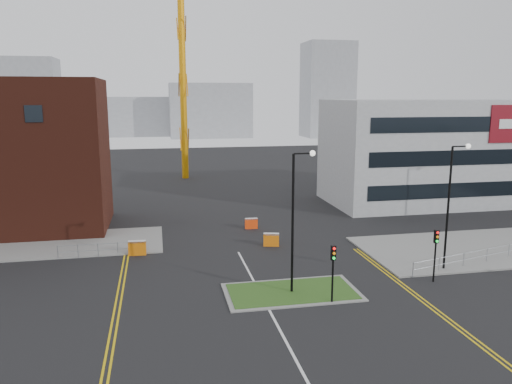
# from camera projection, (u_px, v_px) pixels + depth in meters

# --- Properties ---
(ground) EXTENTS (200.00, 200.00, 0.00)m
(ground) POSITION_uv_depth(u_px,v_px,m) (295.00, 359.00, 24.00)
(ground) COLOR black
(ground) RESTS_ON ground
(pavement_right) EXTENTS (24.00, 10.00, 0.12)m
(pavement_right) POSITION_uv_depth(u_px,v_px,m) (504.00, 247.00, 41.70)
(pavement_right) COLOR slate
(pavement_right) RESTS_ON ground
(island_kerb) EXTENTS (8.60, 4.60, 0.08)m
(island_kerb) POSITION_uv_depth(u_px,v_px,m) (292.00, 292.00, 32.08)
(island_kerb) COLOR slate
(island_kerb) RESTS_ON ground
(grass_island) EXTENTS (8.00, 4.00, 0.12)m
(grass_island) POSITION_uv_depth(u_px,v_px,m) (292.00, 292.00, 32.08)
(grass_island) COLOR #2D541C
(grass_island) RESTS_ON ground
(office_block) EXTENTS (25.00, 12.20, 12.00)m
(office_block) POSITION_uv_depth(u_px,v_px,m) (435.00, 151.00, 58.64)
(office_block) COLOR #A0A2A4
(office_block) RESTS_ON ground
(streetlamp_island) EXTENTS (1.46, 0.36, 9.18)m
(streetlamp_island) POSITION_uv_depth(u_px,v_px,m) (296.00, 211.00, 31.10)
(streetlamp_island) COLOR black
(streetlamp_island) RESTS_ON ground
(streetlamp_right_near) EXTENTS (1.46, 0.36, 9.18)m
(streetlamp_right_near) POSITION_uv_depth(u_px,v_px,m) (452.00, 197.00, 35.33)
(streetlamp_right_near) COLOR black
(streetlamp_right_near) RESTS_ON ground
(traffic_light_island) EXTENTS (0.28, 0.33, 3.65)m
(traffic_light_island) POSITION_uv_depth(u_px,v_px,m) (333.00, 263.00, 30.04)
(traffic_light_island) COLOR black
(traffic_light_island) RESTS_ON ground
(traffic_light_right) EXTENTS (0.28, 0.33, 3.65)m
(traffic_light_right) POSITION_uv_depth(u_px,v_px,m) (436.00, 246.00, 33.50)
(traffic_light_right) COLOR black
(traffic_light_right) RESTS_ON ground
(railing_left) EXTENTS (6.05, 0.05, 1.10)m
(railing_left) POSITION_uv_depth(u_px,v_px,m) (98.00, 248.00, 39.07)
(railing_left) COLOR gray
(railing_left) RESTS_ON ground
(railing_right) EXTENTS (19.05, 5.05, 1.10)m
(railing_right) POSITION_uv_depth(u_px,v_px,m) (509.00, 248.00, 38.87)
(railing_right) COLOR gray
(railing_right) RESTS_ON ground
(centre_line) EXTENTS (0.15, 30.00, 0.01)m
(centre_line) POSITION_uv_depth(u_px,v_px,m) (285.00, 340.00, 25.93)
(centre_line) COLOR silver
(centre_line) RESTS_ON ground
(yellow_left_a) EXTENTS (0.12, 24.00, 0.01)m
(yellow_left_a) POSITION_uv_depth(u_px,v_px,m) (117.00, 294.00, 31.90)
(yellow_left_a) COLOR gold
(yellow_left_a) RESTS_ON ground
(yellow_left_b) EXTENTS (0.12, 24.00, 0.01)m
(yellow_left_b) POSITION_uv_depth(u_px,v_px,m) (122.00, 294.00, 31.96)
(yellow_left_b) COLOR gold
(yellow_left_b) RESTS_ON ground
(yellow_right_a) EXTENTS (0.12, 20.00, 0.01)m
(yellow_right_a) POSITION_uv_depth(u_px,v_px,m) (414.00, 296.00, 31.61)
(yellow_right_a) COLOR gold
(yellow_right_a) RESTS_ON ground
(yellow_right_b) EXTENTS (0.12, 20.00, 0.01)m
(yellow_right_b) POSITION_uv_depth(u_px,v_px,m) (419.00, 295.00, 31.66)
(yellow_right_b) COLOR gold
(yellow_right_b) RESTS_ON ground
(skyline_a) EXTENTS (18.00, 12.00, 22.00)m
(skyline_a) POSITION_uv_depth(u_px,v_px,m) (23.00, 101.00, 129.72)
(skyline_a) COLOR gray
(skyline_a) RESTS_ON ground
(skyline_b) EXTENTS (24.00, 12.00, 16.00)m
(skyline_b) POSITION_uv_depth(u_px,v_px,m) (210.00, 110.00, 149.54)
(skyline_b) COLOR gray
(skyline_b) RESTS_ON ground
(skyline_c) EXTENTS (14.00, 12.00, 28.00)m
(skyline_c) POSITION_uv_depth(u_px,v_px,m) (327.00, 90.00, 150.31)
(skyline_c) COLOR gray
(skyline_c) RESTS_ON ground
(skyline_d) EXTENTS (30.00, 12.00, 12.00)m
(skyline_d) POSITION_uv_depth(u_px,v_px,m) (150.00, 116.00, 156.08)
(skyline_d) COLOR gray
(skyline_d) RESTS_ON ground
(barrier_left) EXTENTS (1.40, 0.55, 1.16)m
(barrier_left) POSITION_uv_depth(u_px,v_px,m) (137.00, 247.00, 39.60)
(barrier_left) COLOR orange
(barrier_left) RESTS_ON ground
(barrier_mid) EXTENTS (1.37, 0.74, 1.10)m
(barrier_mid) POSITION_uv_depth(u_px,v_px,m) (271.00, 239.00, 41.96)
(barrier_mid) COLOR orange
(barrier_mid) RESTS_ON ground
(barrier_right) EXTENTS (1.21, 0.46, 1.00)m
(barrier_right) POSITION_uv_depth(u_px,v_px,m) (251.00, 223.00, 47.46)
(barrier_right) COLOR #FF420E
(barrier_right) RESTS_ON ground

